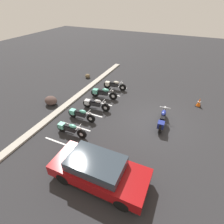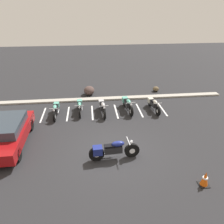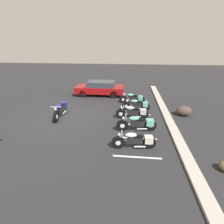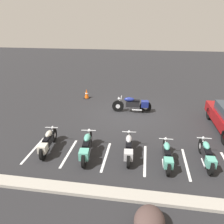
{
  "view_description": "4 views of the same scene",
  "coord_description": "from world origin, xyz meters",
  "px_view_note": "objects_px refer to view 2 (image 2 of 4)",
  "views": [
    {
      "loc": [
        -9.45,
        -1.2,
        7.07
      ],
      "look_at": [
        -1.17,
        2.61,
        0.79
      ],
      "focal_mm": 28.0,
      "sensor_mm": 36.0,
      "label": 1
    },
    {
      "loc": [
        -1.08,
        -8.52,
        6.56
      ],
      "look_at": [
        0.17,
        2.86,
        0.79
      ],
      "focal_mm": 35.0,
      "sensor_mm": 36.0,
      "label": 2
    },
    {
      "loc": [
        10.13,
        4.06,
        4.59
      ],
      "look_at": [
        0.04,
        3.01,
        0.52
      ],
      "focal_mm": 28.0,
      "sensor_mm": 36.0,
      "label": 3
    },
    {
      "loc": [
        -0.79,
        11.94,
        5.22
      ],
      "look_at": [
        0.79,
        1.82,
        0.87
      ],
      "focal_mm": 35.0,
      "sensor_mm": 36.0,
      "label": 4
    }
  ],
  "objects_px": {
    "parked_bike_4": "(153,104)",
    "landscape_rock_1": "(156,89)",
    "motorcycle_navy_featured": "(112,150)",
    "car_red": "(7,133)",
    "parked_bike_1": "(80,106)",
    "parked_bike_2": "(103,107)",
    "parked_bike_3": "(127,104)",
    "parked_bike_0": "(56,109)",
    "landscape_rock_0": "(89,90)",
    "traffic_cone": "(205,179)"
  },
  "relations": [
    {
      "from": "motorcycle_navy_featured",
      "to": "car_red",
      "type": "bearing_deg",
      "value": 157.67
    },
    {
      "from": "car_red",
      "to": "landscape_rock_0",
      "type": "height_order",
      "value": "car_red"
    },
    {
      "from": "parked_bike_4",
      "to": "landscape_rock_1",
      "type": "height_order",
      "value": "parked_bike_4"
    },
    {
      "from": "car_red",
      "to": "traffic_cone",
      "type": "relative_size",
      "value": 6.46
    },
    {
      "from": "parked_bike_4",
      "to": "car_red",
      "type": "relative_size",
      "value": 0.47
    },
    {
      "from": "parked_bike_0",
      "to": "parked_bike_1",
      "type": "height_order",
      "value": "parked_bike_0"
    },
    {
      "from": "parked_bike_4",
      "to": "landscape_rock_0",
      "type": "relative_size",
      "value": 2.07
    },
    {
      "from": "parked_bike_1",
      "to": "landscape_rock_0",
      "type": "bearing_deg",
      "value": 166.52
    },
    {
      "from": "parked_bike_3",
      "to": "car_red",
      "type": "bearing_deg",
      "value": -70.19
    },
    {
      "from": "landscape_rock_0",
      "to": "traffic_cone",
      "type": "distance_m",
      "value": 11.06
    },
    {
      "from": "parked_bike_1",
      "to": "parked_bike_4",
      "type": "xyz_separation_m",
      "value": [
        4.93,
        -0.22,
        0.01
      ]
    },
    {
      "from": "parked_bike_4",
      "to": "parked_bike_2",
      "type": "bearing_deg",
      "value": -94.4
    },
    {
      "from": "car_red",
      "to": "landscape_rock_1",
      "type": "distance_m",
      "value": 11.62
    },
    {
      "from": "parked_bike_2",
      "to": "parked_bike_4",
      "type": "height_order",
      "value": "parked_bike_2"
    },
    {
      "from": "parked_bike_0",
      "to": "landscape_rock_0",
      "type": "relative_size",
      "value": 2.06
    },
    {
      "from": "parked_bike_1",
      "to": "car_red",
      "type": "height_order",
      "value": "car_red"
    },
    {
      "from": "parked_bike_0",
      "to": "parked_bike_3",
      "type": "xyz_separation_m",
      "value": [
        4.7,
        0.24,
        0.04
      ]
    },
    {
      "from": "parked_bike_0",
      "to": "parked_bike_3",
      "type": "height_order",
      "value": "parked_bike_3"
    },
    {
      "from": "traffic_cone",
      "to": "parked_bike_3",
      "type": "bearing_deg",
      "value": 104.98
    },
    {
      "from": "parked_bike_3",
      "to": "landscape_rock_0",
      "type": "bearing_deg",
      "value": -146.92
    },
    {
      "from": "parked_bike_3",
      "to": "landscape_rock_0",
      "type": "height_order",
      "value": "parked_bike_3"
    },
    {
      "from": "parked_bike_1",
      "to": "parked_bike_3",
      "type": "distance_m",
      "value": 3.18
    },
    {
      "from": "parked_bike_2",
      "to": "landscape_rock_0",
      "type": "distance_m",
      "value": 3.42
    },
    {
      "from": "parked_bike_4",
      "to": "car_red",
      "type": "height_order",
      "value": "car_red"
    },
    {
      "from": "motorcycle_navy_featured",
      "to": "landscape_rock_1",
      "type": "xyz_separation_m",
      "value": [
        4.53,
        8.22,
        -0.3
      ]
    },
    {
      "from": "parked_bike_1",
      "to": "landscape_rock_1",
      "type": "xyz_separation_m",
      "value": [
        6.11,
        3.15,
        -0.22
      ]
    },
    {
      "from": "motorcycle_navy_featured",
      "to": "landscape_rock_0",
      "type": "height_order",
      "value": "motorcycle_navy_featured"
    },
    {
      "from": "parked_bike_2",
      "to": "parked_bike_4",
      "type": "bearing_deg",
      "value": 87.01
    },
    {
      "from": "parked_bike_4",
      "to": "parked_bike_0",
      "type": "bearing_deg",
      "value": -94.82
    },
    {
      "from": "parked_bike_0",
      "to": "parked_bike_1",
      "type": "bearing_deg",
      "value": 99.84
    },
    {
      "from": "motorcycle_navy_featured",
      "to": "car_red",
      "type": "xyz_separation_m",
      "value": [
        -5.12,
        1.76,
        0.18
      ]
    },
    {
      "from": "parked_bike_0",
      "to": "landscape_rock_1",
      "type": "relative_size",
      "value": 4.18
    },
    {
      "from": "car_red",
      "to": "landscape_rock_0",
      "type": "relative_size",
      "value": 4.36
    },
    {
      "from": "motorcycle_navy_featured",
      "to": "parked_bike_0",
      "type": "distance_m",
      "value": 5.71
    },
    {
      "from": "parked_bike_3",
      "to": "traffic_cone",
      "type": "height_order",
      "value": "parked_bike_3"
    },
    {
      "from": "parked_bike_4",
      "to": "traffic_cone",
      "type": "relative_size",
      "value": 3.07
    },
    {
      "from": "parked_bike_2",
      "to": "parked_bike_4",
      "type": "xyz_separation_m",
      "value": [
        3.44,
        0.06,
        -0.01
      ]
    },
    {
      "from": "parked_bike_0",
      "to": "parked_bike_4",
      "type": "distance_m",
      "value": 6.46
    },
    {
      "from": "landscape_rock_0",
      "to": "motorcycle_navy_featured",
      "type": "bearing_deg",
      "value": -83.52
    },
    {
      "from": "parked_bike_0",
      "to": "parked_bike_2",
      "type": "bearing_deg",
      "value": 89.54
    },
    {
      "from": "motorcycle_navy_featured",
      "to": "traffic_cone",
      "type": "xyz_separation_m",
      "value": [
        3.49,
        -2.04,
        -0.18
      ]
    },
    {
      "from": "motorcycle_navy_featured",
      "to": "parked_bike_0",
      "type": "relative_size",
      "value": 1.17
    },
    {
      "from": "parked_bike_3",
      "to": "parked_bike_4",
      "type": "height_order",
      "value": "parked_bike_3"
    },
    {
      "from": "parked_bike_2",
      "to": "traffic_cone",
      "type": "height_order",
      "value": "parked_bike_2"
    },
    {
      "from": "car_red",
      "to": "parked_bike_1",
      "type": "bearing_deg",
      "value": 132.72
    },
    {
      "from": "car_red",
      "to": "landscape_rock_1",
      "type": "bearing_deg",
      "value": 123.43
    },
    {
      "from": "parked_bike_1",
      "to": "parked_bike_2",
      "type": "height_order",
      "value": "parked_bike_2"
    },
    {
      "from": "parked_bike_3",
      "to": "traffic_cone",
      "type": "relative_size",
      "value": 3.3
    },
    {
      "from": "parked_bike_3",
      "to": "parked_bike_4",
      "type": "relative_size",
      "value": 1.08
    },
    {
      "from": "landscape_rock_1",
      "to": "parked_bike_3",
      "type": "bearing_deg",
      "value": -132.52
    }
  ]
}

